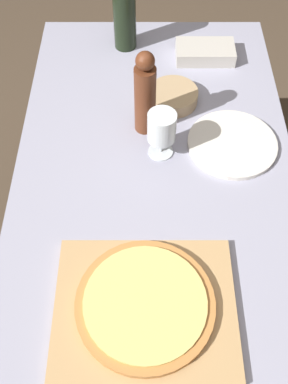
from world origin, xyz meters
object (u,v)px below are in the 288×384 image
Objects in this scene: wine_bottle at (122,7)px; pepper_mill at (144,95)px; wine_glass at (160,128)px; small_bowl at (172,96)px; pizza at (144,304)px.

wine_bottle is 0.39m from pepper_mill.
wine_glass is 0.22m from small_bowl.
wine_bottle is at bearing 119.05° from small_bowl.
pepper_mill reaches higher than small_bowl.
wine_glass reaches higher than pizza.
pizza is 2.13× the size of wine_glass.
wine_bottle reaches higher than small_bowl.
pepper_mill is 1.83× the size of wine_glass.
small_bowl is at bearing -60.95° from wine_bottle.
pizza is 0.46m from wine_glass.
wine_bottle reaches higher than wine_glass.
wine_glass is (0.11, -0.47, -0.05)m from wine_bottle.
wine_bottle is at bearing 102.92° from wine_glass.
small_bowl is (0.09, 0.11, -0.10)m from pepper_mill.
pizza is at bearing -97.48° from small_bowl.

